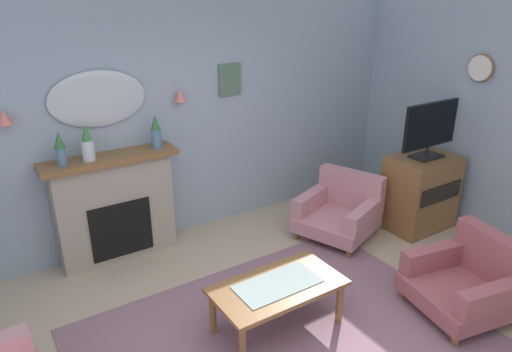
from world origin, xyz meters
The scene contains 16 objects.
wall_back centered at (0.00, 2.50, 1.37)m, with size 7.22×0.10×2.73m, color #8C9EB2.
patterned_rug centered at (0.00, 0.20, 0.01)m, with size 3.20×2.40×0.01m, color #7F5B6B.
fireplace centered at (-0.70, 2.28, 0.57)m, with size 1.36×0.36×1.16m.
mantel_vase_centre centered at (-1.15, 2.25, 1.33)m, with size 0.10×0.10×0.33m.
mantel_vase_left centered at (-0.90, 2.25, 1.32)m, with size 0.12×0.12×0.36m.
mantel_vase_right centered at (-0.20, 2.25, 1.34)m, with size 0.11×0.11×0.36m.
wall_mirror centered at (-0.70, 2.42, 1.71)m, with size 0.96×0.06×0.56m, color #B2BCC6.
wall_sconce_left centered at (-1.55, 2.37, 1.66)m, with size 0.14×0.14×0.14m, color #D17066.
wall_sconce_right centered at (0.15, 2.37, 1.66)m, with size 0.14×0.14×0.14m, color #D17066.
wall_clock centered at (3.07, 0.81, 1.90)m, with size 0.04×0.31×0.31m.
framed_picture centered at (0.80, 2.43, 1.75)m, with size 0.28×0.03×0.36m, color #4C6B56.
coffee_table centered at (0.05, 0.40, 0.38)m, with size 1.10×0.60×0.45m.
armchair_by_coffee_table centered at (1.65, 1.37, 0.31)m, with size 1.05×1.04×0.71m.
armchair_beside_couch centered at (1.65, -0.33, 0.31)m, with size 0.96×0.95×0.71m.
tv_cabinet centered at (2.56, 0.99, 0.45)m, with size 0.80×0.57×0.90m.
tv_flatscreen centered at (2.56, 0.97, 1.25)m, with size 0.84×0.24×0.65m.
Camera 1 is at (-1.88, -2.25, 2.73)m, focal length 32.88 mm.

